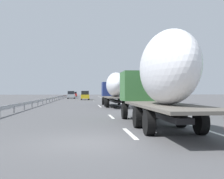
# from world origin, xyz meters

# --- Properties ---
(ground_plane) EXTENTS (260.00, 260.00, 0.00)m
(ground_plane) POSITION_xyz_m (40.00, 0.00, 0.00)
(ground_plane) COLOR #4C4C4F
(lane_stripe_0) EXTENTS (3.20, 0.20, 0.01)m
(lane_stripe_0) POSITION_xyz_m (2.00, -1.80, 0.00)
(lane_stripe_0) COLOR white
(lane_stripe_0) RESTS_ON ground_plane
(lane_stripe_1) EXTENTS (3.20, 0.20, 0.01)m
(lane_stripe_1) POSITION_xyz_m (10.11, -1.80, 0.00)
(lane_stripe_1) COLOR white
(lane_stripe_1) RESTS_ON ground_plane
(lane_stripe_2) EXTENTS (3.20, 0.20, 0.01)m
(lane_stripe_2) POSITION_xyz_m (23.78, -1.80, 0.00)
(lane_stripe_2) COLOR white
(lane_stripe_2) RESTS_ON ground_plane
(lane_stripe_3) EXTENTS (3.20, 0.20, 0.01)m
(lane_stripe_3) POSITION_xyz_m (26.22, -1.80, 0.00)
(lane_stripe_3) COLOR white
(lane_stripe_3) RESTS_ON ground_plane
(lane_stripe_4) EXTENTS (3.20, 0.20, 0.01)m
(lane_stripe_4) POSITION_xyz_m (44.51, -1.80, 0.00)
(lane_stripe_4) COLOR white
(lane_stripe_4) RESTS_ON ground_plane
(lane_stripe_5) EXTENTS (3.20, 0.20, 0.01)m
(lane_stripe_5) POSITION_xyz_m (45.50, -1.80, 0.00)
(lane_stripe_5) COLOR white
(lane_stripe_5) RESTS_ON ground_plane
(edge_line_right) EXTENTS (110.00, 0.20, 0.01)m
(edge_line_right) POSITION_xyz_m (45.00, -5.50, 0.00)
(edge_line_right) COLOR white
(edge_line_right) RESTS_ON ground_plane
(truck_lead) EXTENTS (12.71, 2.55, 4.05)m
(truck_lead) POSITION_xyz_m (24.13, -3.60, 2.32)
(truck_lead) COLOR navy
(truck_lead) RESTS_ON ground_plane
(truck_trailing) EXTENTS (12.60, 2.55, 4.53)m
(truck_trailing) POSITION_xyz_m (3.79, -3.60, 2.51)
(truck_trailing) COLOR #387038
(truck_trailing) RESTS_ON ground_plane
(car_black_suv) EXTENTS (4.31, 1.76, 1.94)m
(car_black_suv) POSITION_xyz_m (74.98, 3.84, 0.97)
(car_black_suv) COLOR black
(car_black_suv) RESTS_ON ground_plane
(car_yellow_coupe) EXTENTS (4.64, 1.86, 1.98)m
(car_yellow_coupe) POSITION_xyz_m (52.19, -0.13, 0.98)
(car_yellow_coupe) COLOR gold
(car_yellow_coupe) RESTS_ON ground_plane
(car_red_compact) EXTENTS (4.58, 1.83, 1.80)m
(car_red_compact) POSITION_xyz_m (89.38, 3.46, 0.92)
(car_red_compact) COLOR red
(car_red_compact) RESTS_ON ground_plane
(car_silver_hatch) EXTENTS (4.01, 1.88, 1.97)m
(car_silver_hatch) POSITION_xyz_m (63.19, 3.42, 0.98)
(car_silver_hatch) COLOR #ADB2B7
(car_silver_hatch) RESTS_ON ground_plane
(road_sign) EXTENTS (0.10, 0.90, 3.27)m
(road_sign) POSITION_xyz_m (46.74, -6.70, 2.26)
(road_sign) COLOR gray
(road_sign) RESTS_ON ground_plane
(tree_1) EXTENTS (3.39, 3.39, 7.15)m
(tree_1) POSITION_xyz_m (75.51, -10.48, 4.56)
(tree_1) COLOR #472D19
(tree_1) RESTS_ON ground_plane
(tree_2) EXTENTS (3.27, 3.27, 5.42)m
(tree_2) POSITION_xyz_m (42.42, -10.13, 3.37)
(tree_2) COLOR #472D19
(tree_2) RESTS_ON ground_plane
(tree_3) EXTENTS (3.45, 3.45, 7.45)m
(tree_3) POSITION_xyz_m (30.25, -10.56, 4.64)
(tree_3) COLOR #472D19
(tree_3) RESTS_ON ground_plane
(tree_4) EXTENTS (2.74, 2.74, 6.81)m
(tree_4) POSITION_xyz_m (29.04, -13.05, 4.15)
(tree_4) COLOR #472D19
(tree_4) RESTS_ON ground_plane
(guardrail_median) EXTENTS (94.00, 0.10, 0.76)m
(guardrail_median) POSITION_xyz_m (43.00, 6.00, 0.58)
(guardrail_median) COLOR #9EA0A5
(guardrail_median) RESTS_ON ground_plane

